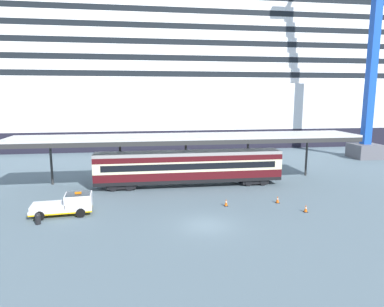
# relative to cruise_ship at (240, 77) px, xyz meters

# --- Properties ---
(ground_plane) EXTENTS (400.00, 400.00, 0.00)m
(ground_plane) POSITION_rel_cruise_ship_xyz_m (-18.01, -52.60, -14.88)
(ground_plane) COLOR slate
(cruise_ship) EXTENTS (150.64, 27.32, 42.38)m
(cruise_ship) POSITION_rel_cruise_ship_xyz_m (0.00, 0.00, 0.00)
(cruise_ship) COLOR black
(cruise_ship) RESTS_ON ground
(platform_canopy) EXTENTS (40.15, 5.88, 5.94)m
(platform_canopy) POSITION_rel_cruise_ship_xyz_m (-17.69, -39.72, -9.19)
(platform_canopy) COLOR silver
(platform_canopy) RESTS_ON ground
(train_carriage) EXTENTS (21.57, 2.81, 4.11)m
(train_carriage) POSITION_rel_cruise_ship_xyz_m (-17.69, -40.14, -12.58)
(train_carriage) COLOR black
(train_carriage) RESTS_ON ground
(service_truck) EXTENTS (5.36, 2.60, 2.02)m
(service_truck) POSITION_rel_cruise_ship_xyz_m (-29.72, -48.27, -13.89)
(service_truck) COLOR white
(service_truck) RESTS_ON ground
(traffic_cone_near) EXTENTS (0.36, 0.36, 0.69)m
(traffic_cone_near) POSITION_rel_cruise_ship_xyz_m (-8.45, -50.74, -14.54)
(traffic_cone_near) COLOR black
(traffic_cone_near) RESTS_ON ground
(traffic_cone_mid) EXTENTS (0.36, 0.36, 0.72)m
(traffic_cone_mid) POSITION_rel_cruise_ship_xyz_m (-9.94, -47.80, -14.52)
(traffic_cone_mid) COLOR black
(traffic_cone_mid) RESTS_ON ground
(traffic_cone_far) EXTENTS (0.36, 0.36, 0.73)m
(traffic_cone_far) POSITION_rel_cruise_ship_xyz_m (-15.21, -48.00, -14.52)
(traffic_cone_far) COLOR black
(traffic_cone_far) RESTS_ON ground
(dockside_crane) EXTENTS (14.31, 4.40, 63.96)m
(dockside_crane) POSITION_rel_cruise_ship_xyz_m (15.09, -26.27, 5.58)
(dockside_crane) COLOR #595960
(dockside_crane) RESTS_ON ground
(quay_bollard) EXTENTS (0.48, 0.48, 0.96)m
(quay_bollard) POSITION_rel_cruise_ship_xyz_m (-31.72, -50.31, -14.36)
(quay_bollard) COLOR black
(quay_bollard) RESTS_ON ground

